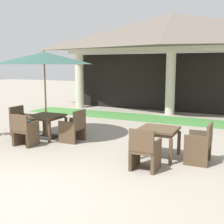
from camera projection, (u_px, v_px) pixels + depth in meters
name	position (u px, v px, depth m)	size (l,w,h in m)	color
ground_plane	(16.00, 198.00, 4.92)	(60.00, 60.00, 0.00)	#9E9384
background_pavilion	(172.00, 38.00, 12.74)	(10.65, 2.67, 4.34)	beige
lawn_strip	(160.00, 119.00, 12.00)	(12.45, 1.68, 0.01)	#47843D
patio_table_near_foreground	(46.00, 118.00, 8.85)	(0.93, 0.93, 0.70)	brown
patio_umbrella_near_foreground	(44.00, 59.00, 8.57)	(2.84, 2.84, 2.62)	#2D2D2D
patio_chair_near_foreground_east	(74.00, 127.00, 8.48)	(0.56, 0.63, 0.91)	brown
patio_chair_near_foreground_south	(25.00, 131.00, 8.03)	(0.56, 0.51, 0.89)	brown
patio_chair_near_foreground_west	(22.00, 122.00, 9.29)	(0.54, 0.63, 0.90)	brown
patio_table_mid_left	(158.00, 132.00, 7.01)	(0.90, 0.90, 0.71)	brown
patio_chair_mid_left_south	(145.00, 151.00, 6.18)	(0.56, 0.57, 0.91)	brown
patio_chair_mid_left_east	(200.00, 144.00, 6.63)	(0.53, 0.64, 0.91)	brown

